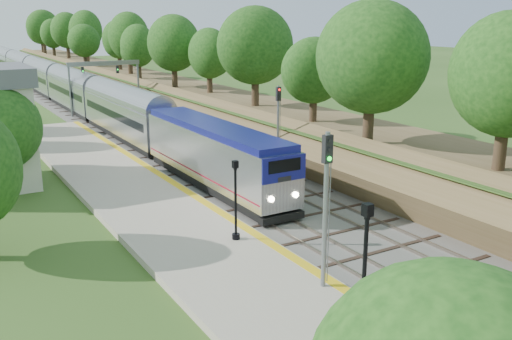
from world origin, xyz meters
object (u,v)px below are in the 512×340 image
signal_gantry (104,73)px  train (59,86)px  lamppost_far (236,205)px  signal_platform (326,194)px  signal_farside (278,119)px  lamppost_mid (364,278)px

signal_gantry → train: size_ratio=0.08×
signal_gantry → lamppost_far: size_ratio=2.09×
lamppost_far → signal_platform: (0.62, -6.33, 2.17)m
signal_platform → train: bearing=87.3°
signal_platform → signal_farside: (9.10, 17.62, -0.45)m
train → lamppost_far: lamppost_far is taller
lamppost_mid → signal_gantry: bearing=83.0°
signal_gantry → lamppost_far: 43.08m
signal_gantry → lamppost_mid: (-6.44, -52.53, -2.30)m
train → lamppost_mid: lamppost_mid is taller
signal_platform → signal_farside: signal_platform is taller
lamppost_mid → signal_platform: bearing=73.5°
train → signal_farside: bearing=-82.1°
train → signal_platform: signal_platform is taller
signal_gantry → lamppost_far: (-6.00, -42.58, -2.64)m
lamppost_mid → signal_farside: 23.59m
signal_platform → lamppost_mid: bearing=-106.5°
train → signal_gantry: bearing=-79.6°
signal_gantry → train: (-2.47, 13.46, -2.70)m
signal_farside → lamppost_mid: bearing=-115.6°
train → lamppost_far: bearing=-93.6°
lamppost_mid → lamppost_far: lamppost_mid is taller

